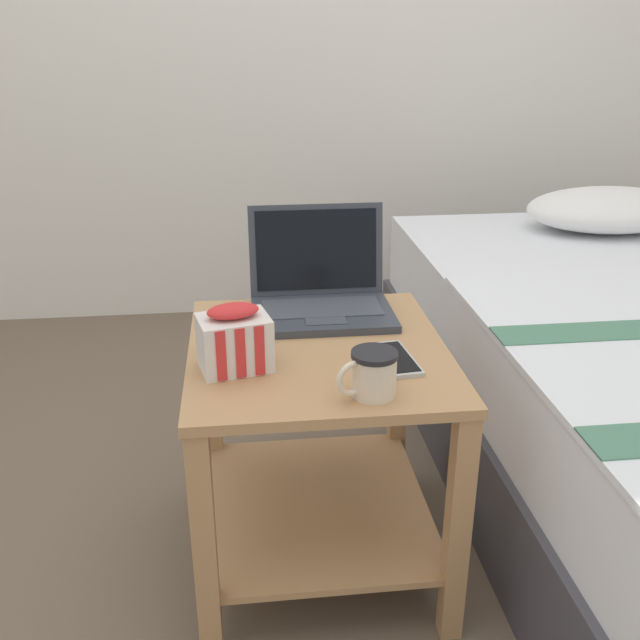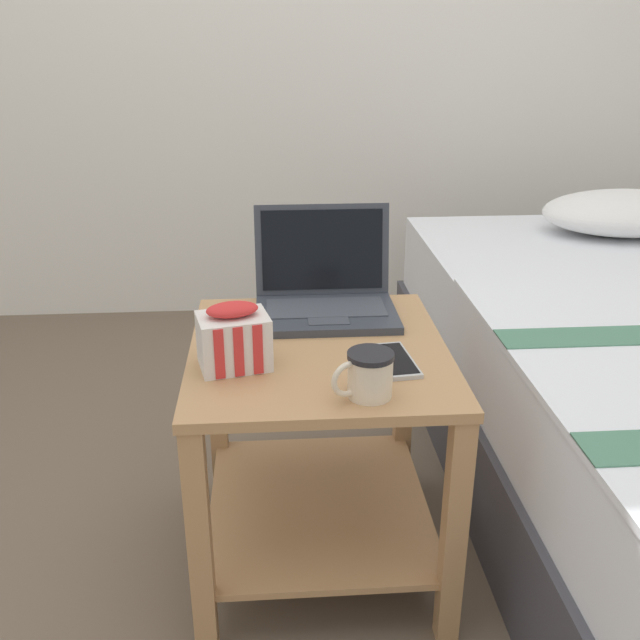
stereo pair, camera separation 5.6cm
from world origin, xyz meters
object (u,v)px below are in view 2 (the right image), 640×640
laptop (325,292)px  cell_phone (393,361)px  snack_bag (234,338)px  mug_front_left (369,372)px

laptop → cell_phone: 0.31m
snack_bag → laptop: bearing=54.2°
laptop → cell_phone: bearing=-68.2°
mug_front_left → cell_phone: mug_front_left is taller
snack_bag → cell_phone: (0.32, -0.01, -0.06)m
laptop → cell_phone: size_ratio=1.96×
laptop → mug_front_left: bearing=-83.7°
laptop → snack_bag: laptop is taller
mug_front_left → cell_phone: (0.07, 0.13, -0.04)m
laptop → mug_front_left: laptop is taller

